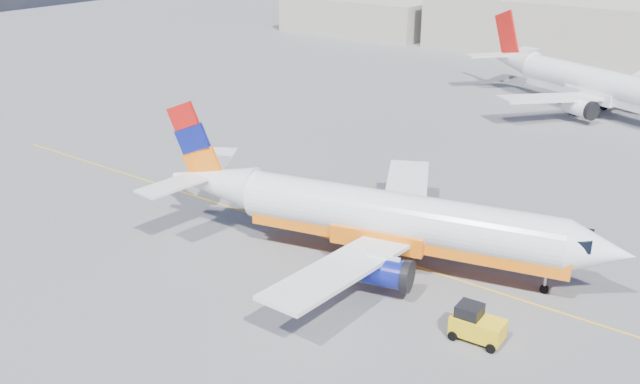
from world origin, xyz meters
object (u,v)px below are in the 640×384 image
Objects in this scene: main_jet at (383,218)px; gse_tug at (476,324)px; second_jet at (598,85)px; traffic_cone at (310,298)px.

main_jet is 9.78m from gse_tug.
traffic_cone is (-0.88, -49.19, -2.83)m from second_jet.
main_jet is 0.98× the size of second_jet.
second_jet reaches higher than main_jet.
main_jet is at bearing -67.38° from second_jet.
main_jet is at bearing 84.53° from traffic_cone.
traffic_cone is (-0.63, -6.62, -2.72)m from main_jet.
gse_tug reaches higher than traffic_cone.
second_jet reaches higher than gse_tug.
main_jet reaches higher than gse_tug.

